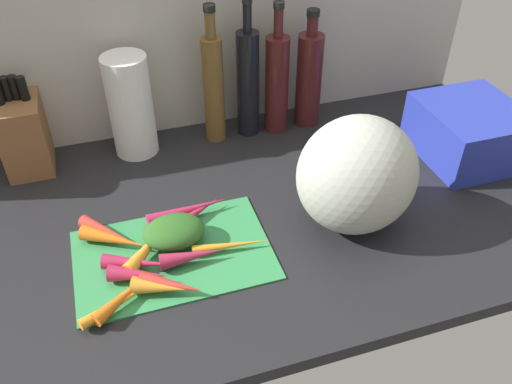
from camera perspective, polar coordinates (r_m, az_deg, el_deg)
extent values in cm
cube|color=black|center=(117.27, -6.47, -3.26)|extent=(170.00, 80.00, 3.00)
cube|color=#BCB7AD|center=(134.00, -11.26, 17.75)|extent=(170.00, 3.00, 60.00)
cube|color=#338C4C|center=(108.30, -8.76, -6.51)|extent=(38.31, 25.43, 0.80)
cone|color=orange|center=(100.09, -14.01, -11.12)|extent=(15.58, 8.33, 2.09)
cone|color=orange|center=(99.93, -10.15, -9.90)|extent=(10.58, 7.17, 3.37)
cone|color=orange|center=(100.44, -13.71, -10.57)|extent=(12.61, 10.46, 2.67)
cone|color=#B2264C|center=(113.61, -6.77, -2.46)|extent=(14.41, 9.83, 2.74)
cone|color=#B2264C|center=(114.54, -7.20, -1.93)|extent=(17.85, 5.67, 3.25)
cone|color=orange|center=(110.82, -14.89, -4.81)|extent=(13.10, 10.46, 3.37)
cone|color=red|center=(99.89, -8.93, -9.72)|extent=(11.91, 8.89, 3.43)
cone|color=#B2264C|center=(104.50, -6.88, -6.77)|extent=(12.09, 3.60, 3.30)
cone|color=red|center=(113.54, -15.69, -3.91)|extent=(10.19, 10.42, 2.87)
cone|color=#B2264C|center=(102.86, -12.37, -8.52)|extent=(11.44, 7.12, 3.34)
cone|color=orange|center=(107.78, -11.32, -5.71)|extent=(11.64, 12.91, 3.10)
cone|color=#B2264C|center=(105.11, -12.45, -7.35)|extent=(13.43, 7.70, 3.07)
cone|color=orange|center=(106.90, -2.66, -5.65)|extent=(15.52, 3.82, 2.02)
ellipsoid|color=#2D6023|center=(108.48, -8.66, -4.17)|extent=(12.43, 9.56, 5.26)
ellipsoid|color=#B2B7A8|center=(108.57, 10.61, 1.76)|extent=(24.45, 22.11, 24.72)
cube|color=brown|center=(136.28, -23.33, 5.48)|extent=(10.11, 13.28, 17.36)
cylinder|color=black|center=(132.59, -24.94, 9.89)|extent=(2.03, 2.03, 5.50)
cylinder|color=black|center=(132.39, -24.19, 10.06)|extent=(2.04, 2.04, 5.50)
cylinder|color=black|center=(131.26, -23.44, 10.04)|extent=(2.02, 2.02, 5.50)
cylinder|color=white|center=(132.54, -13.12, 8.84)|extent=(10.51, 10.51, 25.06)
cylinder|color=brown|center=(134.27, -4.50, 10.62)|extent=(5.19, 5.19, 26.87)
cylinder|color=brown|center=(127.33, -4.88, 17.20)|extent=(2.43, 2.43, 6.22)
cylinder|color=black|center=(125.95, -4.98, 18.85)|extent=(2.80, 2.80, 1.60)
cylinder|color=black|center=(136.49, -0.87, 11.28)|extent=(5.63, 5.63, 27.05)
cylinder|color=black|center=(129.53, -0.94, 17.94)|extent=(2.10, 2.10, 6.86)
cylinder|color=#471919|center=(138.44, 2.21, 11.22)|extent=(6.01, 6.01, 25.11)
cylinder|color=#471919|center=(131.79, 2.39, 17.42)|extent=(2.27, 2.27, 6.99)
cylinder|color=black|center=(130.28, 2.44, 19.18)|extent=(2.61, 2.61, 1.60)
cylinder|color=#471919|center=(142.02, 5.60, 11.63)|extent=(6.65, 6.65, 24.30)
cylinder|color=#471919|center=(136.03, 5.99, 17.09)|extent=(2.76, 2.76, 4.79)
cylinder|color=black|center=(134.89, 6.09, 18.35)|extent=(3.18, 3.18, 1.60)
cube|color=#2838AD|center=(140.72, 21.60, 5.97)|extent=(22.19, 24.21, 12.89)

